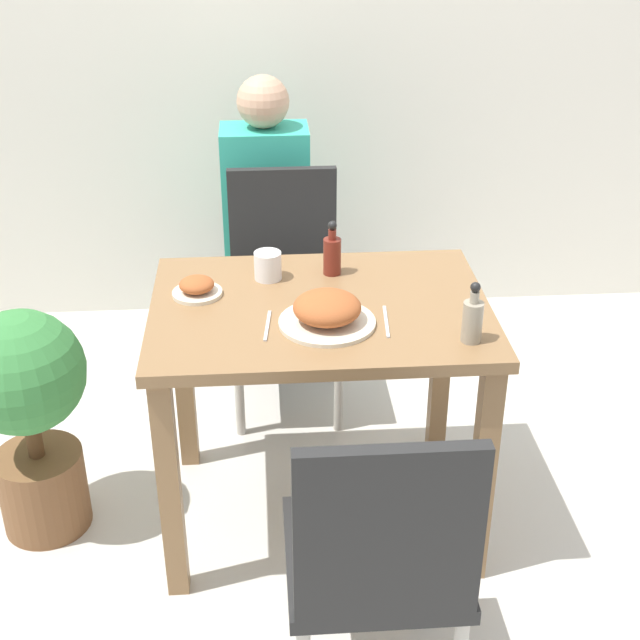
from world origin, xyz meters
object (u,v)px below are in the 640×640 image
at_px(potted_plant_left, 28,406).
at_px(person_figure, 267,223).
at_px(food_plate, 327,311).
at_px(chair_far, 285,279).
at_px(side_plate, 197,288).
at_px(drink_cup, 268,266).
at_px(condiment_bottle, 473,319).
at_px(sauce_bottle, 332,254).
at_px(chair_near, 379,557).

distance_m(potted_plant_left, person_figure, 1.30).
bearing_deg(potted_plant_left, food_plate, -8.28).
bearing_deg(chair_far, side_plate, -113.65).
relative_size(side_plate, drink_cup, 1.71).
relative_size(condiment_bottle, potted_plant_left, 0.23).
xyz_separation_m(condiment_bottle, potted_plant_left, (-1.26, 0.25, -0.38)).
bearing_deg(sauce_bottle, food_plate, -97.25).
bearing_deg(person_figure, chair_far, -81.01).
bearing_deg(chair_near, drink_cup, -76.59).
bearing_deg(sauce_bottle, side_plate, -163.76).
bearing_deg(food_plate, chair_near, -83.85).
relative_size(chair_far, potted_plant_left, 1.18).
relative_size(drink_cup, person_figure, 0.07).
height_order(side_plate, sauce_bottle, sauce_bottle).
bearing_deg(food_plate, chair_far, 96.13).
distance_m(side_plate, condiment_bottle, 0.81).
bearing_deg(drink_cup, side_plate, -155.25).
xyz_separation_m(chair_near, person_figure, (-0.22, 1.83, 0.08)).
distance_m(chair_near, chair_far, 1.48).
bearing_deg(side_plate, person_figure, 77.59).
bearing_deg(potted_plant_left, drink_cup, 13.46).
distance_m(sauce_bottle, condiment_bottle, 0.55).
distance_m(food_plate, side_plate, 0.42).
bearing_deg(person_figure, drink_cup, -90.54).
bearing_deg(side_plate, chair_near, -62.77).
relative_size(food_plate, person_figure, 0.23).
bearing_deg(drink_cup, food_plate, -62.87).
xyz_separation_m(side_plate, condiment_bottle, (0.74, -0.32, 0.04)).
bearing_deg(side_plate, potted_plant_left, -171.47).
bearing_deg(condiment_bottle, person_figure, 111.61).
distance_m(chair_near, potted_plant_left, 1.22).
height_order(drink_cup, sauce_bottle, sauce_bottle).
xyz_separation_m(condiment_bottle, person_figure, (-0.52, 1.32, -0.25)).
distance_m(food_plate, drink_cup, 0.34).
bearing_deg(potted_plant_left, person_figure, 55.39).
bearing_deg(food_plate, potted_plant_left, 171.72).
bearing_deg(chair_near, food_plate, -83.85).
height_order(chair_far, potted_plant_left, chair_far).
relative_size(chair_near, food_plate, 3.33).
xyz_separation_m(drink_cup, potted_plant_left, (-0.73, -0.17, -0.36)).
distance_m(side_plate, drink_cup, 0.23).
relative_size(drink_cup, sauce_bottle, 0.50).
relative_size(sauce_bottle, person_figure, 0.15).
height_order(drink_cup, person_figure, person_figure).
xyz_separation_m(sauce_bottle, condiment_bottle, (0.33, -0.44, 0.00)).
distance_m(chair_far, sauce_bottle, 0.62).
height_order(chair_far, person_figure, person_figure).
bearing_deg(potted_plant_left, side_plate, 8.53).
relative_size(chair_near, condiment_bottle, 5.17).
xyz_separation_m(food_plate, sauce_bottle, (0.04, 0.32, 0.02)).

